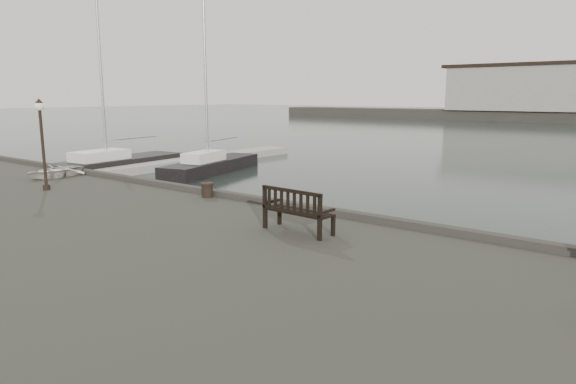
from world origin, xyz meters
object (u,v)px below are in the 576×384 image
(bench, at_px, (297,219))
(bollard_left, at_px, (207,190))
(lamp_post, at_px, (42,132))
(yacht_c, at_px, (212,169))
(yacht_a, at_px, (114,167))
(dinghy, at_px, (54,171))

(bench, bearing_deg, bollard_left, 164.37)
(bench, distance_m, lamp_post, 10.31)
(bollard_left, height_order, lamp_post, lamp_post)
(yacht_c, bearing_deg, bollard_left, -58.17)
(yacht_a, bearing_deg, dinghy, -49.40)
(lamp_post, bearing_deg, yacht_c, 114.10)
(bollard_left, bearing_deg, yacht_c, 135.79)
(bench, bearing_deg, yacht_c, 145.15)
(bench, xyz_separation_m, yacht_a, (-21.68, 9.37, -1.65))
(bollard_left, xyz_separation_m, lamp_post, (-5.32, -2.50, 1.75))
(dinghy, distance_m, yacht_a, 12.52)
(yacht_a, xyz_separation_m, yacht_c, (5.46, 3.37, 0.00))
(yacht_a, bearing_deg, yacht_c, 25.97)
(bench, relative_size, bollard_left, 3.92)
(lamp_post, xyz_separation_m, dinghy, (-2.56, 1.64, -1.74))
(bollard_left, bearing_deg, dinghy, -173.77)
(yacht_a, bearing_deg, bench, -29.10)
(dinghy, height_order, yacht_a, yacht_a)
(dinghy, bearing_deg, bench, -11.35)
(dinghy, relative_size, yacht_c, 0.20)
(dinghy, xyz_separation_m, yacht_a, (-8.98, 8.58, -1.56))
(lamp_post, distance_m, yacht_a, 15.76)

